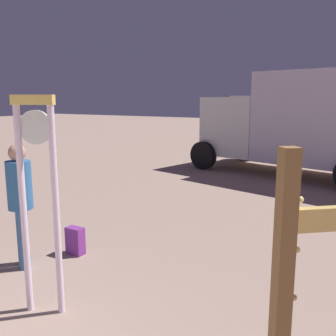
{
  "coord_description": "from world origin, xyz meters",
  "views": [
    {
      "loc": [
        2.96,
        -0.36,
        2.3
      ],
      "look_at": [
        -0.05,
        4.73,
        1.2
      ],
      "focal_mm": 40.47,
      "sensor_mm": 36.0,
      "label": 1
    }
  ],
  "objects_px": {
    "box_truck_far": "(303,113)",
    "person_near_clock": "(20,200)",
    "standing_clock": "(38,187)",
    "backpack": "(76,241)",
    "box_truck_near": "(317,121)"
  },
  "relations": [
    {
      "from": "box_truck_near",
      "to": "box_truck_far",
      "type": "relative_size",
      "value": 1.01
    },
    {
      "from": "backpack",
      "to": "box_truck_far",
      "type": "bearing_deg",
      "value": 89.87
    },
    {
      "from": "standing_clock",
      "to": "person_near_clock",
      "type": "relative_size",
      "value": 1.37
    },
    {
      "from": "person_near_clock",
      "to": "box_truck_far",
      "type": "distance_m",
      "value": 16.52
    },
    {
      "from": "person_near_clock",
      "to": "backpack",
      "type": "height_order",
      "value": "person_near_clock"
    },
    {
      "from": "standing_clock",
      "to": "box_truck_far",
      "type": "xyz_separation_m",
      "value": [
        -0.78,
        17.13,
        0.19
      ]
    },
    {
      "from": "box_truck_far",
      "to": "box_truck_near",
      "type": "bearing_deg",
      "value": -76.17
    },
    {
      "from": "standing_clock",
      "to": "box_truck_far",
      "type": "bearing_deg",
      "value": 92.59
    },
    {
      "from": "box_truck_far",
      "to": "person_near_clock",
      "type": "bearing_deg",
      "value": -91.21
    },
    {
      "from": "backpack",
      "to": "box_truck_far",
      "type": "height_order",
      "value": "box_truck_far"
    },
    {
      "from": "person_near_clock",
      "to": "box_truck_far",
      "type": "height_order",
      "value": "box_truck_far"
    },
    {
      "from": "box_truck_far",
      "to": "standing_clock",
      "type": "bearing_deg",
      "value": -87.41
    },
    {
      "from": "standing_clock",
      "to": "box_truck_far",
      "type": "relative_size",
      "value": 0.33
    },
    {
      "from": "person_near_clock",
      "to": "box_truck_near",
      "type": "xyz_separation_m",
      "value": [
        2.35,
        8.38,
        0.68
      ]
    },
    {
      "from": "standing_clock",
      "to": "box_truck_far",
      "type": "height_order",
      "value": "box_truck_far"
    }
  ]
}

